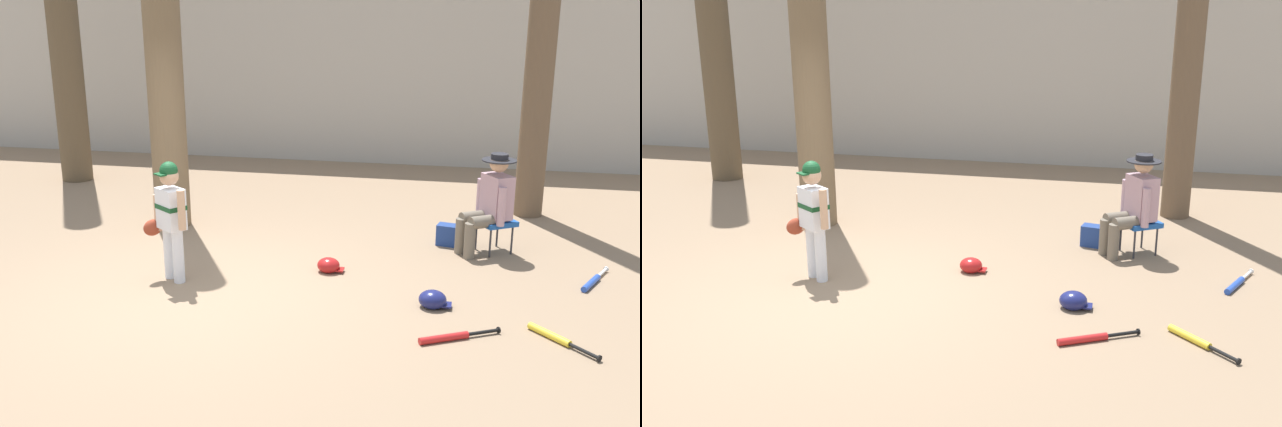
{
  "view_description": "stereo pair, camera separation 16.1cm",
  "coord_description": "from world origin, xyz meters",
  "views": [
    {
      "loc": [
        2.61,
        -6.43,
        2.88
      ],
      "look_at": [
        1.16,
        0.61,
        0.75
      ],
      "focal_mm": 40.08,
      "sensor_mm": 36.0,
      "label": 1
    },
    {
      "loc": [
        2.77,
        -6.39,
        2.88
      ],
      "look_at": [
        1.16,
        0.61,
        0.75
      ],
      "focal_mm": 40.08,
      "sensor_mm": 36.0,
      "label": 2
    }
  ],
  "objects": [
    {
      "name": "folding_stool",
      "position": [
        3.01,
        1.92,
        0.36
      ],
      "size": [
        0.55,
        0.55,
        0.41
      ],
      "color": "#194C9E",
      "rests_on": "ground"
    },
    {
      "name": "bat_red_barrel",
      "position": [
        2.58,
        -0.56,
        0.03
      ],
      "size": [
        0.72,
        0.44,
        0.07
      ],
      "color": "red",
      "rests_on": "ground"
    },
    {
      "name": "tree_behind_spectator",
      "position": [
        3.52,
        3.63,
        2.4
      ],
      "size": [
        0.6,
        0.6,
        5.42
      ],
      "color": "brown",
      "rests_on": "ground"
    },
    {
      "name": "batting_helmet_red",
      "position": [
        1.2,
        0.88,
        0.07
      ],
      "size": [
        0.3,
        0.23,
        0.17
      ],
      "color": "#A81919",
      "rests_on": "ground"
    },
    {
      "name": "tree_near_player",
      "position": [
        -1.19,
        2.18,
        2.27
      ],
      "size": [
        0.7,
        0.7,
        5.23
      ],
      "color": "brown",
      "rests_on": "ground"
    },
    {
      "name": "tree_far_left",
      "position": [
        -3.78,
        4.25,
        2.77
      ],
      "size": [
        0.77,
        0.77,
        6.34
      ],
      "color": "brown",
      "rests_on": "ground"
    },
    {
      "name": "bat_yellow_trainer",
      "position": [
        3.49,
        -0.38,
        0.03
      ],
      "size": [
        0.57,
        0.59,
        0.07
      ],
      "color": "yellow",
      "rests_on": "ground"
    },
    {
      "name": "seated_spectator",
      "position": [
        2.93,
        1.87,
        0.64
      ],
      "size": [
        0.66,
        0.58,
        1.2
      ],
      "color": "#6B6051",
      "rests_on": "ground"
    },
    {
      "name": "young_ballplayer",
      "position": [
        -0.4,
        0.3,
        0.74
      ],
      "size": [
        0.6,
        0.39,
        1.31
      ],
      "color": "white",
      "rests_on": "ground"
    },
    {
      "name": "handbag_beside_stool",
      "position": [
        2.51,
        2.06,
        0.13
      ],
      "size": [
        0.37,
        0.25,
        0.26
      ],
      "primitive_type": "cube",
      "rotation": [
        0.0,
        0.0,
        -0.21
      ],
      "color": "navy",
      "rests_on": "ground"
    },
    {
      "name": "batting_helmet_navy",
      "position": [
        2.39,
        0.13,
        0.08
      ],
      "size": [
        0.32,
        0.25,
        0.19
      ],
      "color": "navy",
      "rests_on": "ground"
    },
    {
      "name": "ground_plane",
      "position": [
        0.0,
        0.0,
        0.0
      ],
      "size": [
        60.0,
        60.0,
        0.0
      ],
      "primitive_type": "plane",
      "color": "#897056"
    },
    {
      "name": "bat_blue_youth",
      "position": [
        4.02,
        1.07,
        0.03
      ],
      "size": [
        0.39,
        0.71,
        0.07
      ],
      "color": "#2347AD",
      "rests_on": "ground"
    },
    {
      "name": "concrete_back_wall",
      "position": [
        0.0,
        6.7,
        1.6
      ],
      "size": [
        18.0,
        0.36,
        3.2
      ],
      "primitive_type": "cube",
      "color": "#ADA89E",
      "rests_on": "ground"
    }
  ]
}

